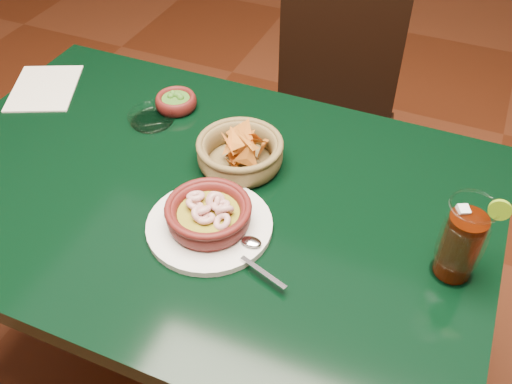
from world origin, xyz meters
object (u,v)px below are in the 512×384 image
at_px(dining_table, 201,222).
at_px(dining_chair, 331,122).
at_px(shrimp_plate, 209,217).
at_px(chip_basket, 240,152).
at_px(cola_drink, 462,241).

bearing_deg(dining_table, dining_chair, 82.71).
xyz_separation_m(shrimp_plate, chip_basket, (-0.02, 0.19, 0.00)).
bearing_deg(cola_drink, shrimp_plate, -170.64).
height_order(dining_table, chip_basket, chip_basket).
distance_m(shrimp_plate, cola_drink, 0.45).
bearing_deg(cola_drink, dining_chair, 120.61).
distance_m(chip_basket, cola_drink, 0.48).
relative_size(shrimp_plate, cola_drink, 1.66).
height_order(dining_chair, cola_drink, cola_drink).
relative_size(dining_table, dining_chair, 1.39).
distance_m(dining_table, cola_drink, 0.55).
xyz_separation_m(dining_chair, cola_drink, (0.43, -0.72, 0.36)).
bearing_deg(chip_basket, dining_chair, 86.17).
distance_m(dining_table, chip_basket, 0.18).
bearing_deg(chip_basket, shrimp_plate, -83.15).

